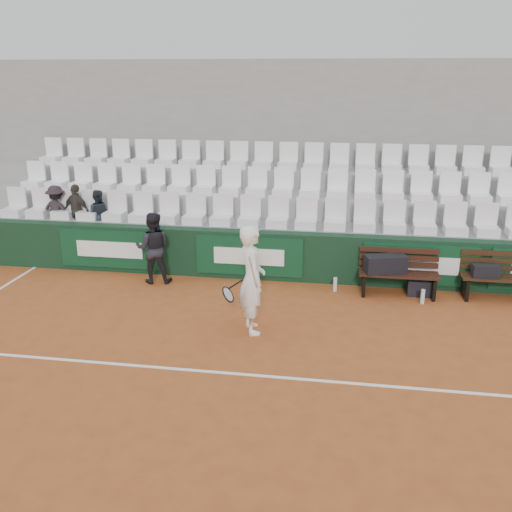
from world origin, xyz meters
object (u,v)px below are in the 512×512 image
Objects in this scene: sports_bag_ground at (421,287)px; water_bottle_far at (423,297)px; bench_right at (501,288)px; tennis_player at (252,279)px; bench_left at (398,284)px; spectator_a at (55,191)px; sports_bag_left at (385,264)px; sports_bag_right at (486,271)px; spectator_c at (96,194)px; water_bottle_near at (335,284)px; spectator_b at (75,191)px; ball_kid at (153,248)px.

water_bottle_far is (-0.01, -0.44, -0.02)m from sports_bag_ground.
tennis_player is (-4.42, -2.10, 0.68)m from bench_right.
spectator_a is at bearing 172.10° from bench_left.
spectator_a is (-7.46, 1.03, 1.36)m from bench_left.
sports_bag_left is at bearing 173.71° from spectator_a.
water_bottle_far is at bearing -160.48° from sports_bag_right.
spectator_c reaches higher than sports_bag_right.
bench_right is at bearing 1.42° from water_bottle_near.
spectator_a is 0.49m from spectator_b.
sports_bag_left is at bearing 160.50° from spectator_c.
water_bottle_far is at bearing -163.07° from bench_right.
sports_bag_ground is 5.33m from ball_kid.
spectator_b reaches higher than ball_kid.
bench_right is 2.92× the size of sports_bag_ground.
spectator_c is at bearing 142.55° from tennis_player.
tennis_player is (-2.95, -2.09, 0.75)m from sports_bag_ground.
sports_bag_left is at bearing 152.44° from water_bottle_far.
tennis_player is 1.24× the size of ball_kid.
tennis_player is at bearing -144.75° from sports_bag_ground.
spectator_c reaches higher than water_bottle_near.
spectator_b reaches higher than sports_bag_right.
tennis_player is (-4.09, -2.06, 0.34)m from sports_bag_right.
spectator_b reaches higher than bench_left.
spectator_a reaches higher than bench_left.
water_bottle_near is at bearing 170.15° from ball_kid.
bench_left and bench_right have the same top height.
sports_bag_right is 0.42× the size of spectator_a.
bench_right is 1.29× the size of spectator_a.
ball_kid is (-2.35, 1.96, -0.18)m from tennis_player.
bench_left is 1.62m from sports_bag_right.
ball_kid is at bearing 159.23° from spectator_a.
sports_bag_left is 0.43× the size of tennis_player.
ball_kid is (-4.86, -0.05, 0.50)m from bench_left.
bench_left is at bearing -169.96° from spectator_b.
spectator_a reaches higher than bench_right.
tennis_player reaches higher than sports_bag_ground.
bench_left is 1.29× the size of spectator_a.
bench_left is at bearing -0.71° from water_bottle_near.
water_bottle_far is 0.25× the size of spectator_c.
sports_bag_ground is (0.71, 0.08, -0.46)m from sports_bag_left.
spectator_c is at bearing -178.12° from spectator_a.
tennis_player is 1.50× the size of spectator_b.
water_bottle_far is (0.69, -0.36, -0.48)m from sports_bag_left.
sports_bag_right is 1.21m from sports_bag_ground.
water_bottle_far is 7.19m from spectator_c.
bench_right reaches higher than water_bottle_far.
sports_bag_left is 0.67× the size of spectator_a.
water_bottle_near is 0.23× the size of spectator_b.
ball_kid reaches higher than sports_bag_ground.
sports_bag_ground is (-1.14, 0.03, -0.41)m from sports_bag_right.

